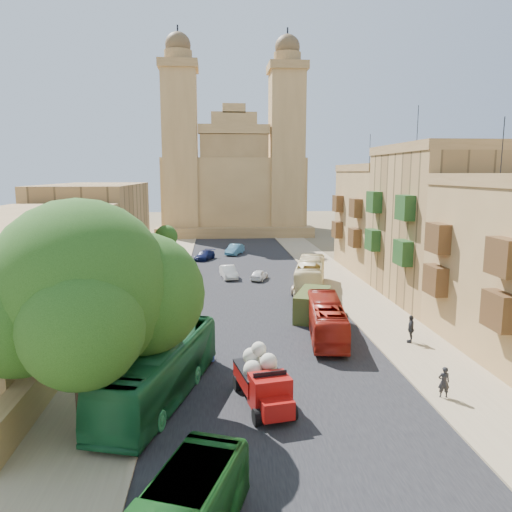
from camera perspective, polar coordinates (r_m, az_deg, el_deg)
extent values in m
plane|color=brown|center=(21.35, 6.32, -22.62)|extent=(260.00, 260.00, 0.00)
cube|color=black|center=(49.18, -0.39, -3.83)|extent=(14.00, 140.00, 0.01)
cube|color=#978363|center=(50.78, 10.38, -3.56)|extent=(5.00, 140.00, 0.01)
cube|color=#978363|center=(49.39, -11.47, -3.96)|extent=(5.00, 140.00, 0.01)
cube|color=#978363|center=(50.18, 7.62, -3.58)|extent=(0.25, 140.00, 0.12)
cube|color=#978363|center=(49.15, -8.57, -3.88)|extent=(0.25, 140.00, 0.12)
cylinder|color=black|center=(36.68, 26.35, 11.29)|extent=(0.06, 0.06, 3.60)
cube|color=#54361C|center=(30.01, 26.00, -5.65)|extent=(0.90, 2.20, 2.00)
cube|color=#54361C|center=(36.75, 19.80, -2.60)|extent=(0.90, 2.20, 2.00)
cube|color=#54361C|center=(29.43, 26.41, -0.11)|extent=(0.90, 2.20, 2.00)
cube|color=#54361C|center=(36.28, 20.06, 1.94)|extent=(0.90, 2.20, 2.00)
cube|color=#AC834E|center=(47.28, 19.85, 3.06)|extent=(8.00, 14.00, 13.00)
cube|color=olive|center=(47.08, 20.33, 11.43)|extent=(8.20, 14.00, 0.80)
cylinder|color=black|center=(49.38, 17.99, 14.00)|extent=(0.06, 0.06, 3.60)
cube|color=#20491D|center=(42.16, 16.42, 0.38)|extent=(0.90, 2.20, 2.00)
cube|color=#20491D|center=(49.47, 13.17, 1.81)|extent=(0.90, 2.20, 2.00)
cube|color=#20491D|center=(41.77, 16.66, 5.31)|extent=(0.90, 2.20, 2.00)
cube|color=#20491D|center=(49.14, 13.33, 6.02)|extent=(0.90, 2.20, 2.00)
cube|color=#A17B49|center=(60.29, 14.30, 3.88)|extent=(8.00, 14.00, 11.50)
cube|color=olive|center=(60.04, 14.54, 9.73)|extent=(8.20, 14.00, 0.80)
cylinder|color=black|center=(62.44, 12.88, 11.79)|extent=(0.06, 0.06, 3.60)
cube|color=#54361C|center=(55.39, 11.20, 2.08)|extent=(0.90, 2.20, 2.00)
cube|color=#54361C|center=(62.91, 9.25, 3.01)|extent=(0.90, 2.20, 2.00)
cube|color=#54361C|center=(55.08, 11.31, 5.41)|extent=(0.90, 2.20, 2.00)
cube|color=#54361C|center=(62.63, 9.33, 5.94)|extent=(0.90, 2.20, 2.00)
cube|color=#A17B49|center=(40.12, -17.44, -6.03)|extent=(1.00, 40.00, 1.80)
cube|color=olive|center=(39.15, -26.19, -2.00)|extent=(10.00, 28.00, 8.40)
cube|color=#AC834E|center=(63.68, -17.81, 3.32)|extent=(10.00, 22.00, 10.00)
cube|color=#A17B49|center=(98.88, -2.68, 6.96)|extent=(26.00, 20.00, 14.00)
cube|color=olive|center=(88.91, -2.40, 2.74)|extent=(28.00, 4.00, 1.80)
cube|color=olive|center=(90.01, -2.48, 8.63)|extent=(12.00, 2.00, 16.00)
cube|color=#A17B49|center=(90.31, -2.53, 14.28)|extent=(12.60, 2.40, 1.60)
cube|color=#A17B49|center=(90.47, -2.53, 15.35)|extent=(8.00, 2.00, 2.40)
cube|color=#A17B49|center=(90.68, -2.54, 16.49)|extent=(4.00, 2.00, 1.60)
cube|color=#A17B49|center=(91.46, -8.62, 11.36)|extent=(6.00, 6.00, 29.00)
cube|color=olive|center=(93.22, -8.86, 20.68)|extent=(6.80, 6.80, 1.40)
cylinder|color=olive|center=(93.54, -8.89, 21.64)|extent=(4.80, 4.80, 1.80)
sphere|color=brown|center=(93.94, -8.92, 22.71)|extent=(4.40, 4.40, 4.40)
cylinder|color=black|center=(94.53, -8.96, 24.13)|extent=(0.28, 0.28, 1.80)
cube|color=#A17B49|center=(92.22, 3.49, 11.43)|extent=(6.00, 6.00, 29.00)
cube|color=olive|center=(93.96, 3.59, 20.68)|extent=(6.80, 6.80, 1.40)
cylinder|color=olive|center=(94.28, 3.60, 21.63)|extent=(4.80, 4.80, 1.80)
sphere|color=brown|center=(94.68, 3.61, 22.69)|extent=(4.40, 4.40, 4.40)
cylinder|color=black|center=(95.26, 3.63, 24.10)|extent=(0.28, 0.28, 1.80)
cylinder|color=#3C281E|center=(24.37, -18.80, -13.67)|extent=(1.03, 1.03, 3.91)
sphere|color=#1B4011|center=(23.03, -19.39, -3.46)|extent=(7.82, 7.82, 7.82)
sphere|color=#1B4011|center=(23.86, -12.80, -4.24)|extent=(5.77, 5.77, 5.77)
sphere|color=#1B4011|center=(23.05, -25.33, -5.94)|extent=(5.35, 5.35, 5.35)
sphere|color=#1B4011|center=(20.82, -19.27, -7.74)|extent=(4.94, 4.94, 4.94)
sphere|color=#1B4011|center=(25.32, -20.70, -0.50)|extent=(4.53, 4.53, 4.53)
cylinder|color=#3C281E|center=(32.09, -16.14, -9.66)|extent=(0.44, 0.44, 2.02)
sphere|color=#1B4011|center=(31.50, -16.31, -6.15)|extent=(2.94, 2.94, 2.94)
cylinder|color=#3C281E|center=(43.44, -13.08, -4.48)|extent=(0.44, 0.44, 2.06)
sphere|color=#1B4011|center=(42.99, -13.18, -1.80)|extent=(2.99, 2.99, 2.99)
cylinder|color=#3C281E|center=(55.08, -11.31, -1.55)|extent=(0.44, 0.44, 1.93)
sphere|color=#1B4011|center=(54.74, -11.38, 0.46)|extent=(2.81, 2.81, 2.81)
cylinder|color=#3C281E|center=(66.83, -10.17, 0.46)|extent=(0.44, 0.44, 2.05)
sphere|color=#1B4011|center=(66.54, -10.22, 2.22)|extent=(2.98, 2.98, 2.98)
cube|color=#960E0B|center=(26.08, 0.26, -13.66)|extent=(2.45, 3.40, 0.77)
cube|color=black|center=(25.92, 0.26, -12.79)|extent=(2.50, 3.45, 0.10)
cube|color=#960E0B|center=(24.31, 1.59, -15.23)|extent=(2.05, 1.78, 1.55)
cube|color=#960E0B|center=(23.58, 2.36, -17.00)|extent=(1.63, 1.29, 0.86)
cube|color=black|center=(24.07, 1.60, -13.93)|extent=(1.62, 0.39, 0.77)
cylinder|color=black|center=(23.77, 0.08, -17.92)|extent=(0.44, 0.82, 0.77)
cylinder|color=black|center=(24.24, 4.19, -17.37)|extent=(0.44, 0.82, 0.77)
cylinder|color=black|center=(27.07, -2.17, -14.36)|extent=(0.44, 0.82, 0.77)
cylinder|color=black|center=(27.49, 1.43, -13.97)|extent=(0.44, 0.82, 0.77)
sphere|color=beige|center=(25.27, -0.37, -12.86)|extent=(0.95, 0.95, 0.95)
sphere|color=beige|center=(25.72, 1.37, -12.45)|extent=(0.95, 0.95, 0.95)
sphere|color=beige|center=(26.30, -0.05, -11.94)|extent=(0.95, 0.95, 0.95)
sphere|color=beige|center=(25.66, -0.55, -11.37)|extent=(0.86, 0.86, 0.86)
sphere|color=beige|center=(25.07, 1.44, -11.99)|extent=(0.86, 0.86, 0.86)
sphere|color=beige|center=(25.45, 0.32, -10.61)|extent=(0.77, 0.77, 0.77)
cube|color=#424F1D|center=(39.84, 6.50, -5.52)|extent=(3.87, 5.57, 2.11)
cylinder|color=black|center=(38.49, 4.57, -7.01)|extent=(0.61, 0.91, 0.85)
cylinder|color=black|center=(38.18, 7.54, -7.20)|extent=(0.61, 0.91, 0.85)
cylinder|color=black|center=(41.86, 5.51, -5.66)|extent=(0.61, 0.91, 0.85)
cylinder|color=black|center=(41.57, 8.25, -5.83)|extent=(0.61, 0.91, 0.85)
imported|color=#1D6534|center=(26.09, -10.95, -12.67)|extent=(5.63, 11.55, 3.14)
imported|color=#A42014|center=(35.23, 8.04, -7.15)|extent=(3.47, 9.57, 2.61)
imported|color=#FFE9AD|center=(49.35, 6.23, -2.09)|extent=(4.91, 10.87, 2.95)
imported|color=blue|center=(31.99, -7.02, -10.02)|extent=(2.76, 4.33, 1.37)
imported|color=silver|center=(54.33, -3.16, -1.84)|extent=(2.01, 4.27, 1.35)
imported|color=beige|center=(48.18, 5.70, -3.33)|extent=(3.64, 5.36, 1.36)
imported|color=#0C1441|center=(66.07, -5.88, 0.09)|extent=(3.09, 4.46, 1.20)
imported|color=white|center=(53.41, 0.37, -2.16)|extent=(2.38, 3.48, 1.10)
imported|color=teal|center=(70.05, -2.45, 0.75)|extent=(2.99, 4.57, 1.42)
imported|color=black|center=(27.83, 20.67, -13.33)|extent=(0.63, 0.44, 1.64)
imported|color=#2C2D31|center=(35.49, 17.27, -7.96)|extent=(0.87, 1.21, 1.90)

